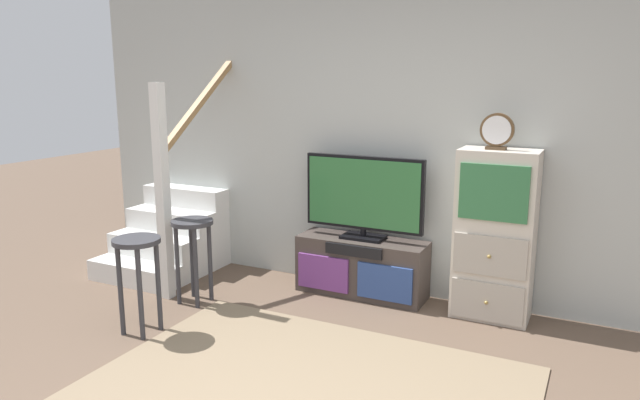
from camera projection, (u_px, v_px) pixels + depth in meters
name	position (u px, v px, depth m)	size (l,w,h in m)	color
back_wall	(409.00, 137.00, 4.88)	(6.40, 0.12, 2.70)	#B2B7B2
area_rug	(306.00, 388.00, 3.53)	(2.60, 1.80, 0.01)	#847056
media_console	(362.00, 267.00, 5.00)	(1.11, 0.38, 0.49)	#423833
television	(364.00, 195.00, 4.89)	(1.04, 0.22, 0.70)	black
side_cabinet	(495.00, 236.00, 4.46)	(0.58, 0.38, 1.31)	beige
desk_clock	(497.00, 131.00, 4.29)	(0.24, 0.08, 0.27)	#4C3823
staircase	(183.00, 227.00, 5.83)	(1.00, 1.36, 2.20)	white
bar_stool_near	(138.00, 263.00, 4.20)	(0.34, 0.34, 0.72)	#333338
bar_stool_far	(193.00, 241.00, 4.78)	(0.34, 0.34, 0.70)	#333338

